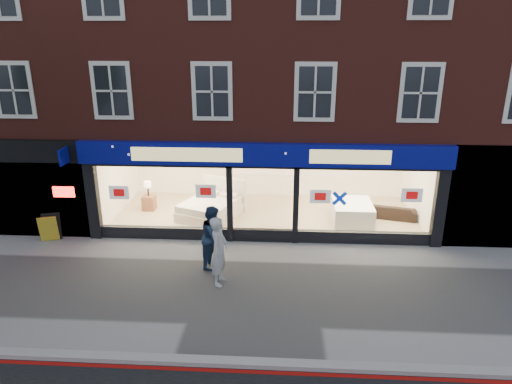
# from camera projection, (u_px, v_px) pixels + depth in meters

# --- Properties ---
(ground) EXTENTS (120.00, 120.00, 0.00)m
(ground) POSITION_uv_depth(u_px,v_px,m) (257.00, 290.00, 12.00)
(ground) COLOR gray
(ground) RESTS_ON ground
(kerb_line) EXTENTS (60.00, 0.10, 0.01)m
(kerb_line) POSITION_uv_depth(u_px,v_px,m) (248.00, 372.00, 9.07)
(kerb_line) COLOR #8C0A07
(kerb_line) RESTS_ON ground
(kerb_stone) EXTENTS (60.00, 0.25, 0.12)m
(kerb_stone) POSITION_uv_depth(u_px,v_px,m) (249.00, 363.00, 9.24)
(kerb_stone) COLOR gray
(kerb_stone) RESTS_ON ground
(showroom_floor) EXTENTS (11.00, 4.50, 0.10)m
(showroom_floor) POSITION_uv_depth(u_px,v_px,m) (265.00, 215.00, 16.94)
(showroom_floor) COLOR tan
(showroom_floor) RESTS_ON ground
(building) EXTENTS (19.00, 8.26, 10.30)m
(building) POSITION_uv_depth(u_px,v_px,m) (268.00, 26.00, 16.39)
(building) COLOR maroon
(building) RESTS_ON ground
(display_bed) EXTENTS (2.46, 2.67, 1.22)m
(display_bed) POSITION_uv_depth(u_px,v_px,m) (211.00, 207.00, 16.59)
(display_bed) COLOR silver
(display_bed) RESTS_ON showroom_floor
(bedside_table) EXTENTS (0.46, 0.46, 0.55)m
(bedside_table) POSITION_uv_depth(u_px,v_px,m) (149.00, 203.00, 17.21)
(bedside_table) COLOR brown
(bedside_table) RESTS_ON showroom_floor
(mattress_stack) EXTENTS (1.37, 1.73, 0.68)m
(mattress_stack) POSITION_uv_depth(u_px,v_px,m) (352.00, 212.00, 16.15)
(mattress_stack) COLOR white
(mattress_stack) RESTS_ON showroom_floor
(sofa) EXTENTS (1.80, 1.07, 0.49)m
(sofa) POSITION_uv_depth(u_px,v_px,m) (392.00, 211.00, 16.45)
(sofa) COLOR black
(sofa) RESTS_ON showroom_floor
(a_board) EXTENTS (0.67, 0.54, 0.90)m
(a_board) POSITION_uv_depth(u_px,v_px,m) (50.00, 228.00, 14.79)
(a_board) COLOR gold
(a_board) RESTS_ON ground
(pedestrian_grey) EXTENTS (0.54, 0.75, 1.91)m
(pedestrian_grey) POSITION_uv_depth(u_px,v_px,m) (219.00, 251.00, 12.05)
(pedestrian_grey) COLOR #AEB1B6
(pedestrian_grey) RESTS_ON ground
(pedestrian_blue) EXTENTS (0.87, 1.03, 1.85)m
(pedestrian_blue) POSITION_uv_depth(u_px,v_px,m) (214.00, 237.00, 12.98)
(pedestrian_blue) COLOR #192A46
(pedestrian_blue) RESTS_ON ground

